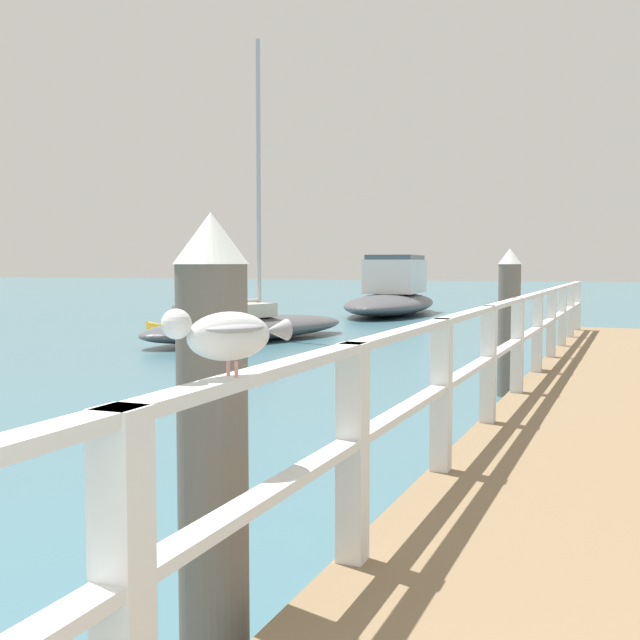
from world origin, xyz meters
TOP-DOWN VIEW (x-y plane):
  - pier_deck at (0.00, 9.14)m, footprint 2.22×18.29m
  - pier_railing at (-1.03, 9.14)m, footprint 0.12×16.81m
  - dock_piling_near at (-1.41, 3.57)m, footprint 0.29×0.29m
  - dock_piling_far at (-1.41, 11.07)m, footprint 0.29×0.29m
  - seagull_foreground at (-1.04, 3.01)m, footprint 0.29×0.43m
  - boat_0 at (-7.61, 26.40)m, footprint 3.13×7.41m
  - boat_4 at (-7.89, 16.38)m, footprint 3.58×6.15m

SIDE VIEW (x-z plane):
  - pier_deck at x=0.00m, z-range 0.00..0.37m
  - boat_4 at x=-7.89m, z-range -2.96..3.64m
  - boat_0 at x=-7.61m, z-range -0.33..1.66m
  - dock_piling_near at x=-1.41m, z-range 0.01..1.89m
  - dock_piling_far at x=-1.41m, z-range 0.01..1.89m
  - pier_railing at x=-1.03m, z-range 0.48..1.46m
  - seagull_foreground at x=-1.04m, z-range 1.37..1.58m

